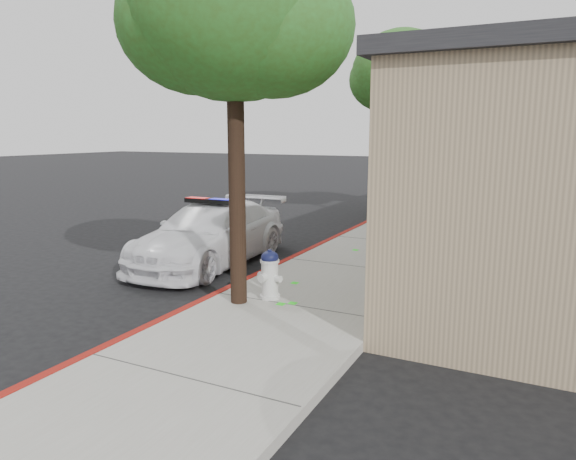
# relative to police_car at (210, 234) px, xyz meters

# --- Properties ---
(ground) EXTENTS (120.00, 120.00, 0.00)m
(ground) POSITION_rel_police_car_xyz_m (1.65, -2.28, -0.72)
(ground) COLOR black
(ground) RESTS_ON ground
(sidewalk) EXTENTS (3.20, 60.00, 0.15)m
(sidewalk) POSITION_rel_police_car_xyz_m (3.25, 0.72, -0.64)
(sidewalk) COLOR gray
(sidewalk) RESTS_ON ground
(red_curb) EXTENTS (0.14, 60.00, 0.16)m
(red_curb) POSITION_rel_police_car_xyz_m (1.71, 0.72, -0.64)
(red_curb) COLOR #9F1B11
(red_curb) RESTS_ON ground
(police_car) EXTENTS (2.19, 5.01, 1.55)m
(police_car) POSITION_rel_police_car_xyz_m (0.00, 0.00, 0.00)
(police_car) COLOR white
(police_car) RESTS_ON ground
(fire_hydrant) EXTENTS (0.51, 0.44, 0.88)m
(fire_hydrant) POSITION_rel_police_car_xyz_m (2.73, -2.12, -0.13)
(fire_hydrant) COLOR silver
(fire_hydrant) RESTS_ON sidewalk
(street_tree_near) EXTENTS (3.75, 3.43, 6.29)m
(street_tree_near) POSITION_rel_police_car_xyz_m (2.36, -2.56, 4.12)
(street_tree_near) COLOR black
(street_tree_near) RESTS_ON sidewalk
(street_tree_mid) EXTENTS (3.57, 3.27, 6.25)m
(street_tree_mid) POSITION_rel_police_car_xyz_m (2.38, 7.79, 4.14)
(street_tree_mid) COLOR black
(street_tree_mid) RESTS_ON sidewalk
(street_tree_far) EXTENTS (2.75, 2.54, 4.80)m
(street_tree_far) POSITION_rel_police_car_xyz_m (2.82, 10.17, 3.04)
(street_tree_far) COLOR black
(street_tree_far) RESTS_ON sidewalk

